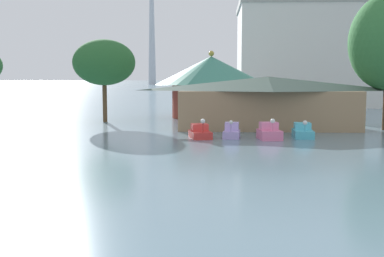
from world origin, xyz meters
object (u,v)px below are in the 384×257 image
object	(u,v)px
pedal_boat_red	(200,132)
boathouse	(268,102)
shoreline_tree_mid	(104,63)
pedal_boat_pink	(269,132)
green_roof_pavilion	(211,82)
background_building_block	(316,55)
pedal_boat_cyan	(303,132)
pedal_boat_lavender	(232,132)

from	to	relation	value
pedal_boat_red	boathouse	size ratio (longest dim) A/B	0.16
pedal_boat_red	shoreline_tree_mid	distance (m)	19.17
pedal_boat_red	pedal_boat_pink	bearing A→B (deg)	72.40
pedal_boat_red	green_roof_pavilion	distance (m)	21.50
background_building_block	pedal_boat_red	bearing A→B (deg)	-111.58
pedal_boat_red	pedal_boat_cyan	xyz separation A→B (m)	(8.65, 0.82, 0.02)
pedal_boat_red	shoreline_tree_mid	xyz separation A→B (m)	(-11.33, 14.13, 6.26)
boathouse	shoreline_tree_mid	size ratio (longest dim) A/B	1.99
pedal_boat_cyan	background_building_block	world-z (taller)	background_building_block
pedal_boat_cyan	green_roof_pavilion	xyz separation A→B (m)	(-7.96, 20.28, 4.05)
pedal_boat_pink	background_building_block	bearing A→B (deg)	156.71
pedal_boat_red	pedal_boat_cyan	bearing A→B (deg)	82.34
pedal_boat_pink	pedal_boat_lavender	bearing A→B (deg)	-111.64
shoreline_tree_mid	pedal_boat_lavender	bearing A→B (deg)	-44.71
pedal_boat_red	background_building_block	distance (m)	53.40
pedal_boat_lavender	pedal_boat_cyan	bearing A→B (deg)	100.72
pedal_boat_cyan	background_building_block	distance (m)	50.11
green_roof_pavilion	shoreline_tree_mid	world-z (taller)	shoreline_tree_mid
pedal_boat_pink	background_building_block	size ratio (longest dim) A/B	0.09
green_roof_pavilion	shoreline_tree_mid	bearing A→B (deg)	-149.89
pedal_boat_lavender	boathouse	distance (m)	8.52
pedal_boat_pink	boathouse	bearing A→B (deg)	167.39
pedal_boat_red	pedal_boat_pink	size ratio (longest dim) A/B	1.15
boathouse	background_building_block	distance (m)	43.83
boathouse	background_building_block	xyz separation A→B (m)	(13.00, 41.36, 6.47)
pedal_boat_cyan	boathouse	world-z (taller)	boathouse
pedal_boat_cyan	boathouse	distance (m)	7.51
pedal_boat_lavender	pedal_boat_cyan	distance (m)	6.03
pedal_boat_lavender	green_roof_pavilion	xyz separation A→B (m)	(-1.96, 20.80, 4.03)
pedal_boat_lavender	green_roof_pavilion	world-z (taller)	green_roof_pavilion
shoreline_tree_mid	background_building_block	world-z (taller)	background_building_block
background_building_block	pedal_boat_pink	bearing A→B (deg)	-105.46
background_building_block	pedal_boat_cyan	bearing A→B (deg)	-102.56
pedal_boat_pink	green_roof_pavilion	size ratio (longest dim) A/B	0.18
pedal_boat_lavender	pedal_boat_pink	distance (m)	3.15
pedal_boat_pink	shoreline_tree_mid	bearing A→B (deg)	-138.41
boathouse	shoreline_tree_mid	bearing A→B (deg)	159.86
boathouse	green_roof_pavilion	distance (m)	14.74
pedal_boat_cyan	shoreline_tree_mid	world-z (taller)	shoreline_tree_mid
pedal_boat_cyan	green_roof_pavilion	size ratio (longest dim) A/B	0.21
shoreline_tree_mid	background_building_block	distance (m)	46.52
green_roof_pavilion	background_building_block	world-z (taller)	background_building_block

